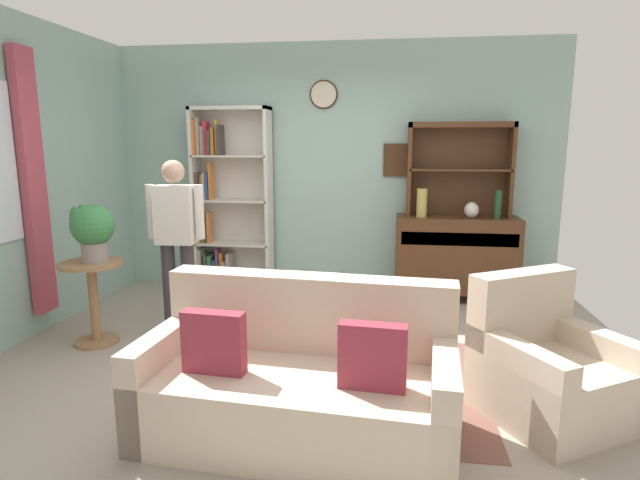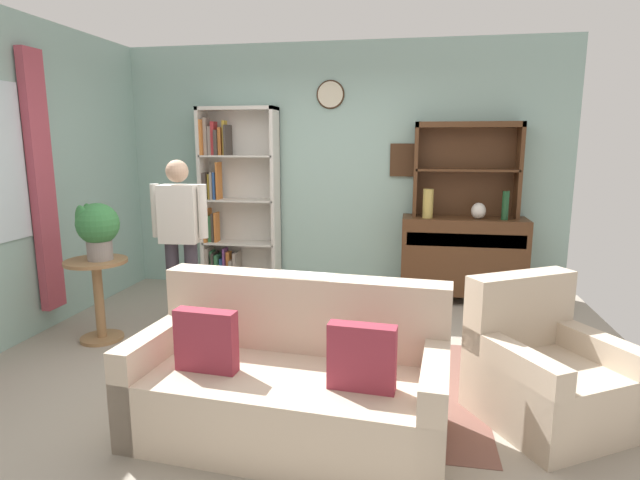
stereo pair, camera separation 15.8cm
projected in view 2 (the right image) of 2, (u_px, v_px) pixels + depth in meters
The scene contains 17 objects.
ground_plane at pixel (303, 363), 4.05m from camera, with size 5.40×4.60×0.02m, color #9E9384.
wall_back at pixel (341, 169), 5.84m from camera, with size 5.00×0.09×2.80m.
wall_left at pixel (1, 181), 4.18m from camera, with size 0.16×4.20×2.80m.
area_rug at pixel (322, 381), 3.72m from camera, with size 2.25×1.71×0.01m, color brown.
bookshelf at pixel (233, 204), 5.95m from camera, with size 0.90×0.30×2.10m.
sideboard at pixel (463, 255), 5.51m from camera, with size 1.30×0.45×0.92m.
sideboard_hutch at pixel (467, 157), 5.42m from camera, with size 1.10×0.26×1.00m.
vase_tall at pixel (428, 203), 5.40m from camera, with size 0.11×0.11×0.31m, color tan.
vase_round at pixel (478, 211), 5.33m from camera, with size 0.15×0.15×0.17m, color beige.
bottle_wine at pixel (505, 205), 5.25m from camera, with size 0.07×0.07×0.30m, color #194223.
couch_floral at pixel (291, 383), 3.02m from camera, with size 1.86×0.99×0.90m.
armchair_floral at pixel (545, 376), 3.17m from camera, with size 1.04×1.05×0.88m.
plant_stand at pixel (98, 291), 4.42m from camera, with size 0.52×0.52×0.72m.
potted_plant_large at pixel (97, 227), 4.32m from camera, with size 0.35×0.35×0.49m.
person_reading at pixel (180, 233), 4.61m from camera, with size 0.52×0.22×1.56m.
coffee_table at pixel (306, 325), 3.87m from camera, with size 0.80×0.50×0.42m.
book_stack at pixel (300, 311), 3.82m from camera, with size 0.19×0.14×0.10m.
Camera 2 is at (0.79, -3.71, 1.72)m, focal length 28.69 mm.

